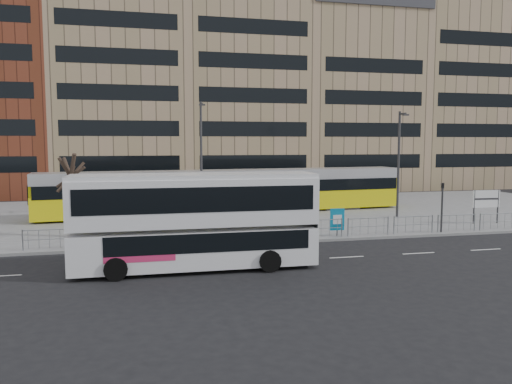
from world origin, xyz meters
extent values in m
plane|color=black|center=(0.00, 0.00, 0.00)|extent=(120.00, 120.00, 0.00)
cube|color=slate|center=(0.00, 12.00, 0.07)|extent=(64.00, 24.00, 0.15)
cube|color=gray|center=(0.00, 0.05, 0.07)|extent=(64.00, 0.25, 0.17)
cube|color=#A08467|center=(-10.00, 34.00, 11.00)|extent=(14.00, 16.00, 22.00)
cube|color=#A08467|center=(4.00, 34.00, 12.00)|extent=(14.00, 16.00, 24.00)
cube|color=#A08467|center=(18.00, 34.00, 10.50)|extent=(14.00, 16.00, 21.00)
cube|color=#38383D|center=(18.00, 34.00, 21.60)|extent=(14.40, 16.40, 1.20)
cube|color=#A08467|center=(32.00, 34.00, 11.50)|extent=(14.00, 16.00, 23.00)
cube|color=#38383D|center=(32.00, 34.00, 23.60)|extent=(14.40, 16.40, 1.20)
cylinder|color=gray|center=(2.00, 0.50, 1.20)|extent=(32.00, 0.05, 0.05)
cylinder|color=gray|center=(2.00, 0.50, 0.70)|extent=(32.00, 0.04, 0.04)
cylinder|color=gray|center=(-14.00, 0.50, 0.70)|extent=(0.07, 0.07, 1.10)
cube|color=white|center=(1.00, -4.00, 0.01)|extent=(62.00, 0.12, 0.01)
cube|color=silver|center=(-5.60, -4.66, 1.03)|extent=(10.85, 2.59, 1.67)
cube|color=silver|center=(-5.60, -4.66, 3.10)|extent=(10.85, 2.59, 2.07)
cube|color=silver|center=(-5.60, -4.66, 4.18)|extent=(10.85, 2.48, 0.30)
cube|color=black|center=(-5.11, -4.66, 1.43)|extent=(8.88, 2.61, 0.84)
cube|color=black|center=(-5.60, -4.66, 3.30)|extent=(10.26, 2.62, 1.08)
cube|color=#D22A60|center=(-8.06, -4.64, 0.98)|extent=(2.97, 2.56, 0.49)
cylinder|color=black|center=(-2.46, -5.93, 0.49)|extent=(0.99, 0.30, 0.98)
cylinder|color=black|center=(-2.44, -3.42, 0.49)|extent=(0.99, 0.30, 0.98)
cylinder|color=black|center=(-9.06, -5.89, 0.49)|extent=(0.99, 0.30, 0.98)
cylinder|color=black|center=(-9.04, -3.38, 0.49)|extent=(0.99, 0.30, 0.98)
cube|color=#D1C80B|center=(-1.12, 11.92, 1.14)|extent=(29.24, 5.43, 1.66)
cube|color=black|center=(-1.12, 11.92, 2.28)|extent=(28.83, 5.44, 0.94)
cube|color=#BBBBC0|center=(-1.12, 11.92, 3.17)|extent=(29.22, 5.21, 0.83)
cube|color=#D1C80B|center=(12.75, 13.21, 1.81)|extent=(1.46, 2.45, 2.70)
cube|color=#D1C80B|center=(-14.99, 10.63, 1.81)|extent=(1.46, 2.45, 2.70)
cylinder|color=#2D2D30|center=(-1.12, 11.92, 1.92)|extent=(2.70, 2.70, 3.12)
cube|color=#2D2D30|center=(8.20, 12.79, 0.41)|extent=(3.35, 2.89, 0.52)
cube|color=#2D2D30|center=(-10.44, 11.06, 0.41)|extent=(3.35, 2.89, 0.52)
cylinder|color=#2D2D30|center=(14.37, 2.99, 1.30)|extent=(0.10, 0.10, 2.31)
cylinder|color=#2D2D30|center=(16.17, 2.88, 1.30)|extent=(0.10, 0.10, 2.31)
cube|color=white|center=(15.27, 2.93, 1.85)|extent=(2.01, 0.21, 1.20)
cylinder|color=#2D2D30|center=(3.44, 0.83, 0.59)|extent=(0.06, 0.06, 0.88)
cube|color=#0B7AAA|center=(3.44, 0.83, 1.14)|extent=(0.88, 0.10, 1.32)
cube|color=white|center=(3.44, 0.79, 1.14)|extent=(0.55, 0.03, 0.55)
imported|color=black|center=(-2.38, 4.11, 0.98)|extent=(0.56, 0.69, 1.65)
cylinder|color=#2D2D30|center=(-4.69, 0.50, 1.65)|extent=(0.12, 0.12, 3.00)
imported|color=#2D2D30|center=(-4.69, 0.50, 2.75)|extent=(0.23, 0.25, 1.00)
cylinder|color=#2D2D30|center=(10.24, 0.50, 1.65)|extent=(0.12, 0.12, 3.00)
imported|color=#2D2D30|center=(10.24, 0.50, 2.75)|extent=(0.18, 0.22, 1.00)
cylinder|color=#2D2D30|center=(-3.51, 10.99, 4.48)|extent=(0.18, 0.18, 8.65)
cylinder|color=#2D2D30|center=(-3.51, 10.59, 8.60)|extent=(0.14, 0.90, 0.14)
cube|color=#2D2D30|center=(-3.51, 10.14, 8.50)|extent=(0.45, 0.20, 0.12)
cylinder|color=#2D2D30|center=(10.84, 7.15, 4.09)|extent=(0.18, 0.18, 7.89)
cylinder|color=#2D2D30|center=(10.84, 6.75, 7.84)|extent=(0.14, 0.90, 0.14)
cube|color=#2D2D30|center=(10.84, 6.30, 7.74)|extent=(0.45, 0.20, 0.12)
cylinder|color=black|center=(-12.02, 4.15, 2.02)|extent=(0.44, 0.44, 3.75)
camera|label=1|loc=(-7.88, -26.90, 5.70)|focal=35.00mm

